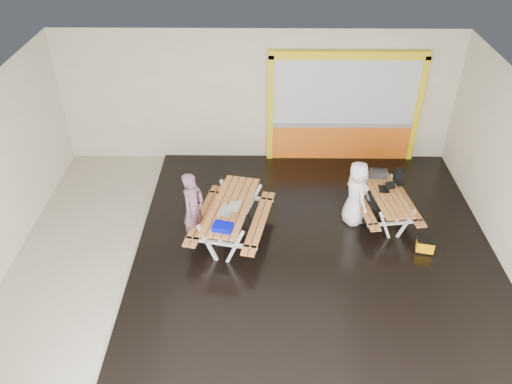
{
  "coord_description": "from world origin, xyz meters",
  "views": [
    {
      "loc": [
        0.1,
        -8.0,
        7.23
      ],
      "look_at": [
        0.0,
        0.9,
        1.0
      ],
      "focal_mm": 36.04,
      "sensor_mm": 36.0,
      "label": 1
    }
  ],
  "objects_px": {
    "picnic_table_right": "(386,199)",
    "fluke_bag": "(425,246)",
    "laptop_right": "(386,188)",
    "dark_case": "(368,216)",
    "picnic_table_left": "(231,213)",
    "toolbox": "(378,174)",
    "person_right": "(356,194)",
    "blue_pouch": "(223,227)",
    "backpack": "(398,177)",
    "laptop_left": "(229,209)",
    "person_left": "(193,208)"
  },
  "relations": [
    {
      "from": "blue_pouch",
      "to": "backpack",
      "type": "relative_size",
      "value": 0.81
    },
    {
      "from": "person_left",
      "to": "person_right",
      "type": "distance_m",
      "value": 3.55
    },
    {
      "from": "picnic_table_right",
      "to": "laptop_left",
      "type": "distance_m",
      "value": 3.56
    },
    {
      "from": "backpack",
      "to": "fluke_bag",
      "type": "xyz_separation_m",
      "value": [
        0.23,
        -1.89,
        -0.46
      ]
    },
    {
      "from": "laptop_right",
      "to": "dark_case",
      "type": "xyz_separation_m",
      "value": [
        -0.36,
        -0.19,
        -0.66
      ]
    },
    {
      "from": "fluke_bag",
      "to": "dark_case",
      "type": "bearing_deg",
      "value": 132.22
    },
    {
      "from": "laptop_right",
      "to": "backpack",
      "type": "bearing_deg",
      "value": 55.75
    },
    {
      "from": "laptop_right",
      "to": "picnic_table_right",
      "type": "bearing_deg",
      "value": -92.91
    },
    {
      "from": "laptop_right",
      "to": "toolbox",
      "type": "relative_size",
      "value": 0.85
    },
    {
      "from": "toolbox",
      "to": "laptop_left",
      "type": "bearing_deg",
      "value": -155.33
    },
    {
      "from": "picnic_table_right",
      "to": "blue_pouch",
      "type": "relative_size",
      "value": 5.21
    },
    {
      "from": "picnic_table_right",
      "to": "fluke_bag",
      "type": "xyz_separation_m",
      "value": [
        0.64,
        -1.15,
        -0.36
      ]
    },
    {
      "from": "blue_pouch",
      "to": "fluke_bag",
      "type": "height_order",
      "value": "blue_pouch"
    },
    {
      "from": "dark_case",
      "to": "fluke_bag",
      "type": "distance_m",
      "value": 1.49
    },
    {
      "from": "picnic_table_left",
      "to": "picnic_table_right",
      "type": "bearing_deg",
      "value": 10.93
    },
    {
      "from": "toolbox",
      "to": "blue_pouch",
      "type": "bearing_deg",
      "value": -148.45
    },
    {
      "from": "picnic_table_left",
      "to": "person_right",
      "type": "distance_m",
      "value": 2.76
    },
    {
      "from": "blue_pouch",
      "to": "backpack",
      "type": "xyz_separation_m",
      "value": [
        3.94,
        2.2,
        -0.26
      ]
    },
    {
      "from": "person_right",
      "to": "dark_case",
      "type": "xyz_separation_m",
      "value": [
        0.34,
        0.03,
        -0.65
      ]
    },
    {
      "from": "laptop_right",
      "to": "laptop_left",
      "type": "bearing_deg",
      "value": -163.32
    },
    {
      "from": "backpack",
      "to": "dark_case",
      "type": "xyz_separation_m",
      "value": [
        -0.77,
        -0.79,
        -0.54
      ]
    },
    {
      "from": "person_right",
      "to": "fluke_bag",
      "type": "distance_m",
      "value": 1.81
    },
    {
      "from": "picnic_table_left",
      "to": "laptop_right",
      "type": "bearing_deg",
      "value": 13.3
    },
    {
      "from": "picnic_table_left",
      "to": "laptop_right",
      "type": "height_order",
      "value": "picnic_table_left"
    },
    {
      "from": "picnic_table_right",
      "to": "toolbox",
      "type": "xyz_separation_m",
      "value": [
        -0.08,
        0.66,
        0.26
      ]
    },
    {
      "from": "laptop_left",
      "to": "dark_case",
      "type": "xyz_separation_m",
      "value": [
        3.07,
        0.83,
        -0.81
      ]
    },
    {
      "from": "picnic_table_right",
      "to": "fluke_bag",
      "type": "height_order",
      "value": "picnic_table_right"
    },
    {
      "from": "picnic_table_right",
      "to": "blue_pouch",
      "type": "height_order",
      "value": "blue_pouch"
    },
    {
      "from": "dark_case",
      "to": "fluke_bag",
      "type": "bearing_deg",
      "value": -47.78
    },
    {
      "from": "picnic_table_left",
      "to": "laptop_right",
      "type": "xyz_separation_m",
      "value": [
        3.41,
        0.8,
        0.11
      ]
    },
    {
      "from": "laptop_right",
      "to": "dark_case",
      "type": "distance_m",
      "value": 0.78
    },
    {
      "from": "laptop_right",
      "to": "backpack",
      "type": "height_order",
      "value": "backpack"
    },
    {
      "from": "picnic_table_left",
      "to": "backpack",
      "type": "bearing_deg",
      "value": 20.18
    },
    {
      "from": "person_right",
      "to": "blue_pouch",
      "type": "distance_m",
      "value": 3.15
    },
    {
      "from": "person_right",
      "to": "toolbox",
      "type": "bearing_deg",
      "value": -56.74
    },
    {
      "from": "laptop_left",
      "to": "toolbox",
      "type": "bearing_deg",
      "value": 24.67
    },
    {
      "from": "dark_case",
      "to": "blue_pouch",
      "type": "bearing_deg",
      "value": -155.97
    },
    {
      "from": "dark_case",
      "to": "toolbox",
      "type": "bearing_deg",
      "value": 68.63
    },
    {
      "from": "person_right",
      "to": "blue_pouch",
      "type": "relative_size",
      "value": 4.12
    },
    {
      "from": "laptop_right",
      "to": "fluke_bag",
      "type": "distance_m",
      "value": 1.55
    },
    {
      "from": "laptop_right",
      "to": "toolbox",
      "type": "height_order",
      "value": "toolbox"
    },
    {
      "from": "blue_pouch",
      "to": "laptop_right",
      "type": "bearing_deg",
      "value": 24.46
    },
    {
      "from": "person_right",
      "to": "laptop_left",
      "type": "height_order",
      "value": "person_right"
    },
    {
      "from": "laptop_right",
      "to": "toolbox",
      "type": "bearing_deg",
      "value": 100.01
    },
    {
      "from": "laptop_left",
      "to": "laptop_right",
      "type": "distance_m",
      "value": 3.59
    },
    {
      "from": "backpack",
      "to": "blue_pouch",
      "type": "bearing_deg",
      "value": -150.78
    },
    {
      "from": "laptop_left",
      "to": "dark_case",
      "type": "height_order",
      "value": "laptop_left"
    },
    {
      "from": "laptop_left",
      "to": "laptop_right",
      "type": "xyz_separation_m",
      "value": [
        3.43,
        1.03,
        -0.15
      ]
    },
    {
      "from": "dark_case",
      "to": "fluke_bag",
      "type": "height_order",
      "value": "fluke_bag"
    },
    {
      "from": "backpack",
      "to": "person_right",
      "type": "bearing_deg",
      "value": -143.48
    }
  ]
}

